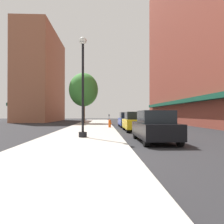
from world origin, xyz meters
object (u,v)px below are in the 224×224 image
at_px(lamppost, 83,85).
at_px(car_black, 155,127).
at_px(parking_meter_near, 109,118).
at_px(car_yellow, 135,122).
at_px(tree_near, 84,90).
at_px(fire_hydrant, 110,123).
at_px(car_blue, 127,120).

relative_size(lamppost, car_black, 1.37).
xyz_separation_m(parking_meter_near, car_yellow, (1.95, -8.52, -0.14)).
bearing_deg(car_black, car_yellow, 91.13).
xyz_separation_m(car_black, car_yellow, (0.00, 7.11, 0.00)).
distance_m(parking_meter_near, tree_near, 7.29).
xyz_separation_m(fire_hydrant, tree_near, (-3.51, 9.92, 4.48)).
bearing_deg(fire_hydrant, car_yellow, -59.66).
bearing_deg(tree_near, car_blue, -54.48).
xyz_separation_m(lamppost, tree_near, (-1.64, 19.00, 1.80)).
relative_size(lamppost, car_blue, 1.37).
height_order(lamppost, car_blue, lamppost).
bearing_deg(car_black, lamppost, 160.02).
bearing_deg(fire_hydrant, tree_near, 109.48).
height_order(car_yellow, car_blue, same).
distance_m(fire_hydrant, parking_meter_near, 5.06).
xyz_separation_m(parking_meter_near, car_blue, (1.95, -2.89, -0.14)).
bearing_deg(lamppost, car_black, -21.11).
distance_m(tree_near, car_yellow, 15.10).
xyz_separation_m(car_yellow, car_blue, (0.00, 5.63, 0.00)).
xyz_separation_m(fire_hydrant, car_blue, (2.03, 2.16, 0.29)).
distance_m(lamppost, car_yellow, 7.24).
bearing_deg(car_black, car_blue, 91.13).
distance_m(fire_hydrant, car_black, 10.78).
height_order(parking_meter_near, car_yellow, car_yellow).
height_order(car_black, car_blue, same).
xyz_separation_m(tree_near, car_yellow, (5.55, -13.40, -4.19)).
bearing_deg(fire_hydrant, parking_meter_near, 89.05).
relative_size(tree_near, car_yellow, 1.71).
height_order(parking_meter_near, car_black, car_black).
height_order(lamppost, parking_meter_near, lamppost).
distance_m(fire_hydrant, car_blue, 2.98).
relative_size(lamppost, fire_hydrant, 7.47).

